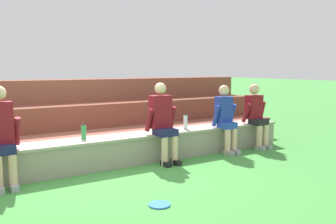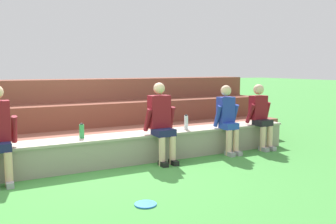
# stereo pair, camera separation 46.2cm
# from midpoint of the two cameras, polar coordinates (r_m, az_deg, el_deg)

# --- Properties ---
(ground_plane) EXTENTS (80.00, 80.00, 0.00)m
(ground_plane) POSITION_cam_midpoint_polar(r_m,az_deg,el_deg) (6.03, -12.76, -9.08)
(ground_plane) COLOR #428E3D
(stone_seating_wall) EXTENTS (7.97, 0.56, 0.49)m
(stone_seating_wall) POSITION_cam_midpoint_polar(r_m,az_deg,el_deg) (6.20, -13.64, -6.16)
(stone_seating_wall) COLOR gray
(stone_seating_wall) RESTS_ON ground
(brick_bleachers) EXTENTS (9.09, 2.08, 1.39)m
(brick_bleachers) POSITION_cam_midpoint_polar(r_m,az_deg,el_deg) (7.69, -17.63, -1.64)
(brick_bleachers) COLOR brown
(brick_bleachers) RESTS_ON ground
(person_far_left) EXTENTS (0.51, 0.53, 1.40)m
(person_far_left) POSITION_cam_midpoint_polar(r_m,az_deg,el_deg) (5.59, -26.57, -3.14)
(person_far_left) COLOR #DBAD89
(person_far_left) RESTS_ON ground
(person_left_of_center) EXTENTS (0.55, 0.55, 1.38)m
(person_left_of_center) POSITION_cam_midpoint_polar(r_m,az_deg,el_deg) (6.34, -2.88, -1.36)
(person_left_of_center) COLOR beige
(person_left_of_center) RESTS_ON ground
(person_center) EXTENTS (0.48, 0.48, 1.31)m
(person_center) POSITION_cam_midpoint_polar(r_m,az_deg,el_deg) (7.12, 7.13, -0.83)
(person_center) COLOR beige
(person_center) RESTS_ON ground
(person_right_of_center) EXTENTS (0.52, 0.52, 1.31)m
(person_right_of_center) POSITION_cam_midpoint_polar(r_m,az_deg,el_deg) (7.70, 11.87, -0.29)
(person_right_of_center) COLOR beige
(person_right_of_center) RESTS_ON ground
(water_bottle_near_left) EXTENTS (0.08, 0.08, 0.25)m
(water_bottle_near_left) POSITION_cam_midpoint_polar(r_m,az_deg,el_deg) (6.13, -15.05, -3.05)
(water_bottle_near_left) COLOR green
(water_bottle_near_left) RESTS_ON stone_seating_wall
(water_bottle_near_right) EXTENTS (0.07, 0.07, 0.28)m
(water_bottle_near_right) POSITION_cam_midpoint_polar(r_m,az_deg,el_deg) (6.89, 0.80, -1.59)
(water_bottle_near_right) COLOR silver
(water_bottle_near_right) RESTS_ON stone_seating_wall
(frisbee) EXTENTS (0.27, 0.27, 0.02)m
(frisbee) POSITION_cam_midpoint_polar(r_m,az_deg,el_deg) (4.55, -4.34, -14.16)
(frisbee) COLOR blue
(frisbee) RESTS_ON ground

